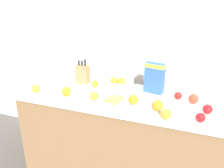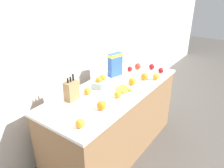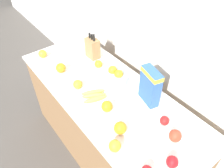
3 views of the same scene
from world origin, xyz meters
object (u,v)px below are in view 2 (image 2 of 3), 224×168
(orange_front_left, at_px, (118,94))
(orange_mid_left, at_px, (101,105))
(apple_middle, at_px, (138,66))
(fruit_bowl, at_px, (101,82))
(apple_rightmost, at_px, (152,67))
(orange_front_center, at_px, (87,91))
(orange_by_cereal, at_px, (156,77))
(apple_front, at_px, (161,70))
(orange_near_bowl, at_px, (132,81))
(banana_bunch, at_px, (124,89))
(knife_block, at_px, (71,90))
(orange_front_right, at_px, (144,76))
(apple_rear, at_px, (130,69))
(cereal_box, at_px, (115,64))
(orange_back_center, at_px, (80,123))

(orange_front_left, bearing_deg, orange_mid_left, -178.74)
(apple_middle, bearing_deg, fruit_bowl, 174.13)
(apple_rightmost, relative_size, orange_front_center, 1.02)
(apple_middle, xyz_separation_m, orange_by_cereal, (-0.18, -0.35, -0.00))
(apple_front, distance_m, orange_near_bowl, 0.54)
(banana_bunch, xyz_separation_m, orange_front_left, (-0.18, -0.04, 0.02))
(orange_front_left, bearing_deg, orange_near_bowl, 6.64)
(orange_by_cereal, bearing_deg, knife_block, 153.17)
(orange_mid_left, bearing_deg, apple_middle, 12.27)
(orange_front_right, height_order, orange_near_bowl, orange_front_right)
(orange_near_bowl, bearing_deg, apple_front, -12.50)
(apple_rear, relative_size, orange_mid_left, 0.76)
(apple_front, xyz_separation_m, apple_rightmost, (0.05, 0.16, 0.00))
(orange_by_cereal, bearing_deg, apple_rightmost, 34.44)
(orange_front_left, distance_m, orange_front_center, 0.33)
(orange_front_right, distance_m, orange_front_center, 0.75)
(orange_front_center, bearing_deg, orange_near_bowl, -28.59)
(banana_bunch, xyz_separation_m, orange_mid_left, (-0.45, -0.05, 0.02))
(orange_by_cereal, xyz_separation_m, orange_front_center, (-0.77, 0.42, -0.00))
(apple_front, bearing_deg, fruit_bowl, 153.34)
(apple_rightmost, distance_m, orange_front_right, 0.38)
(orange_front_left, relative_size, orange_front_center, 1.08)
(cereal_box, distance_m, banana_bunch, 0.45)
(cereal_box, xyz_separation_m, apple_rightmost, (0.47, -0.28, -0.12))
(knife_block, relative_size, banana_bunch, 1.32)
(orange_back_center, bearing_deg, apple_rear, 13.75)
(orange_front_center, height_order, orange_mid_left, orange_mid_left)
(banana_bunch, relative_size, orange_front_right, 2.52)
(apple_middle, bearing_deg, knife_block, 173.87)
(apple_rightmost, relative_size, orange_front_left, 0.95)
(knife_block, distance_m, fruit_bowl, 0.42)
(banana_bunch, bearing_deg, apple_rear, 24.66)
(cereal_box, xyz_separation_m, apple_rear, (0.23, -0.08, -0.13))
(orange_front_right, bearing_deg, orange_front_center, 155.87)
(apple_rightmost, bearing_deg, orange_mid_left, -175.96)
(banana_bunch, xyz_separation_m, apple_middle, (0.65, 0.19, 0.02))
(fruit_bowl, bearing_deg, orange_back_center, -154.20)
(knife_block, xyz_separation_m, cereal_box, (0.76, 0.00, 0.06))
(orange_near_bowl, bearing_deg, orange_mid_left, -175.75)
(apple_front, distance_m, orange_front_left, 0.88)
(banana_bunch, bearing_deg, orange_back_center, -174.25)
(fruit_bowl, bearing_deg, orange_front_center, -178.22)
(apple_rear, distance_m, orange_back_center, 1.33)
(orange_mid_left, bearing_deg, banana_bunch, 5.99)
(fruit_bowl, bearing_deg, apple_rear, -2.68)
(knife_block, height_order, apple_rear, knife_block)
(knife_block, bearing_deg, apple_rightmost, -12.60)
(knife_block, relative_size, orange_front_right, 3.33)
(apple_front, height_order, orange_mid_left, orange_mid_left)
(apple_front, bearing_deg, cereal_box, 133.96)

